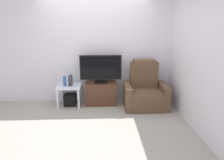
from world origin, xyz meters
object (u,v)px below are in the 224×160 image
at_px(subwoofer_box, 70,100).
at_px(game_console, 71,80).
at_px(side_table, 69,89).
at_px(book_upright, 65,81).
at_px(recliner_armchair, 145,91).
at_px(tv_stand, 101,93).
at_px(television, 101,68).

relative_size(subwoofer_box, game_console, 1.16).
bearing_deg(subwoofer_box, side_table, 180.00).
relative_size(book_upright, game_console, 0.95).
xyz_separation_m(recliner_armchair, game_console, (-1.74, 0.17, 0.24)).
distance_m(tv_stand, subwoofer_box, 0.76).
distance_m(side_table, subwoofer_box, 0.28).
bearing_deg(subwoofer_box, game_console, 15.95).
bearing_deg(game_console, book_upright, -167.47).
distance_m(subwoofer_box, book_upright, 0.48).
relative_size(side_table, game_console, 2.30).
relative_size(tv_stand, television, 0.76).
height_order(subwoofer_box, game_console, game_console).
relative_size(tv_stand, side_table, 1.39).
xyz_separation_m(television, side_table, (-0.75, -0.07, -0.46)).
xyz_separation_m(side_table, game_console, (0.04, 0.01, 0.20)).
bearing_deg(tv_stand, television, 90.00).
bearing_deg(game_console, subwoofer_box, -164.05).
bearing_deg(recliner_armchair, television, 177.50).
relative_size(side_table, subwoofer_box, 1.99).
bearing_deg(game_console, recliner_armchair, -5.50).
xyz_separation_m(tv_stand, subwoofer_box, (-0.75, -0.06, -0.13)).
height_order(subwoofer_box, book_upright, book_upright).
relative_size(television, side_table, 1.81).
bearing_deg(tv_stand, book_upright, -174.93).
xyz_separation_m(television, book_upright, (-0.85, -0.09, -0.27)).
bearing_deg(side_table, game_console, 15.95).
height_order(side_table, subwoofer_box, side_table).
bearing_deg(tv_stand, game_console, -176.37).
height_order(television, recliner_armchair, television).
height_order(book_upright, game_console, game_console).
xyz_separation_m(tv_stand, book_upright, (-0.85, -0.08, 0.34)).
height_order(tv_stand, television, television).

